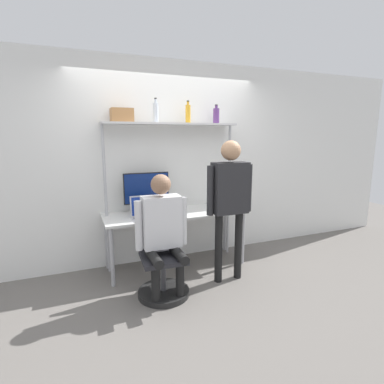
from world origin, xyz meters
TOP-DOWN VIEW (x-y plane):
  - ground_plane at (0.00, 0.00)m, footprint 12.00×12.00m
  - wall_back at (0.00, 0.69)m, footprint 8.00×0.06m
  - desk at (0.00, 0.34)m, footprint 1.85×0.64m
  - shelf_unit at (0.00, 0.49)m, footprint 1.76×0.30m
  - monitor at (-0.35, 0.49)m, footprint 0.59×0.23m
  - laptop at (-0.45, 0.25)m, footprint 0.28×0.26m
  - cell_phone at (-0.18, 0.24)m, footprint 0.07×0.15m
  - office_chair at (-0.38, -0.29)m, footprint 0.56×0.56m
  - person_seated at (-0.38, -0.34)m, footprint 0.57×0.47m
  - person_standing at (0.45, -0.27)m, footprint 0.58×0.23m
  - bottle_amber at (0.23, 0.49)m, footprint 0.07×0.07m
  - bottle_clear at (-0.20, 0.49)m, footprint 0.06×0.06m
  - bottle_purple at (0.64, 0.49)m, footprint 0.08×0.08m
  - storage_box at (-0.62, 0.49)m, footprint 0.26×0.21m

SIDE VIEW (x-z plane):
  - ground_plane at x=0.00m, z-range 0.00..0.00m
  - office_chair at x=-0.38m, z-range -0.18..0.73m
  - desk at x=0.00m, z-range 0.29..1.03m
  - cell_phone at x=-0.18m, z-range 0.74..0.75m
  - person_seated at x=-0.38m, z-range 0.12..1.45m
  - laptop at x=-0.45m, z-range 0.68..0.94m
  - monitor at x=-0.35m, z-range 0.76..1.28m
  - person_standing at x=0.45m, z-range 0.23..1.90m
  - wall_back at x=0.00m, z-range 0.00..2.70m
  - shelf_unit at x=0.00m, z-range 0.68..2.56m
  - storage_box at x=-0.62m, z-range 1.88..2.04m
  - bottle_purple at x=0.64m, z-range 1.86..2.11m
  - bottle_amber at x=0.23m, z-range 1.86..2.14m
  - bottle_clear at x=-0.20m, z-range 1.86..2.16m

